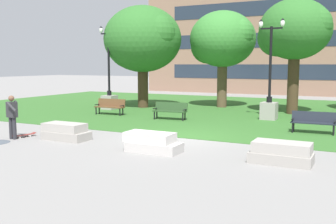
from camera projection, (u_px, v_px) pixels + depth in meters
The scene contains 16 objects.
ground_plane at pixel (179, 138), 15.58m from camera, with size 140.00×140.00×0.00m, color gray.
grass_lawn at pixel (248, 111), 24.43m from camera, with size 40.00×20.00×0.02m, color #336628.
concrete_block_center at pixel (66, 132), 15.21m from camera, with size 1.82×0.90×0.64m.
concrete_block_left at pixel (152, 143), 13.11m from camera, with size 1.90×0.90×0.64m.
concrete_block_right at pixel (281, 153), 11.54m from camera, with size 1.80×0.90×0.64m.
person_skateboarder at pixel (12, 114), 15.21m from camera, with size 1.04×0.63×1.71m.
skateboard at pixel (24, 135), 15.74m from camera, with size 0.44×1.04×0.14m.
park_bench_near_left at pixel (313, 121), 16.50m from camera, with size 1.82×0.60×0.90m.
park_bench_far_left at pixel (170, 110), 20.59m from camera, with size 1.84×0.67×0.90m.
park_bench_far_right at pixel (110, 106), 22.62m from camera, with size 1.82×0.62×0.90m.
lamp_post_center at pixel (269, 99), 20.58m from camera, with size 1.32×0.80×5.22m.
lamp_post_right at pixel (109, 93), 25.25m from camera, with size 1.32×0.80×5.32m.
tree_far_left at pixel (222, 40), 26.20m from camera, with size 4.60×4.38×6.43m.
tree_near_left at pixel (142, 40), 26.05m from camera, with size 5.40×5.14×6.74m.
tree_far_right at pixel (294, 31), 22.56m from camera, with size 4.29×4.09×6.62m.
building_facade_distant at pixel (265, 29), 37.61m from camera, with size 25.20×1.03×12.50m.
Camera 1 is at (6.54, -13.89, 2.90)m, focal length 42.00 mm.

